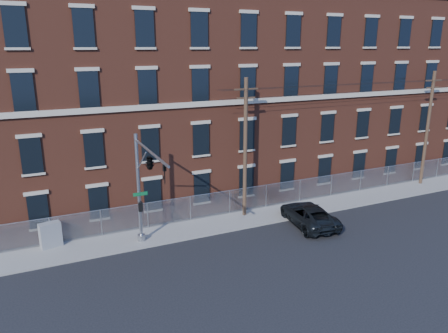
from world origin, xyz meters
name	(u,v)px	position (x,y,z in m)	size (l,w,h in m)	color
ground	(257,254)	(0.00, 0.00, 0.00)	(140.00, 140.00, 0.00)	black
sidewalk	(356,198)	(12.00, 5.00, 0.06)	(65.00, 3.00, 0.12)	gray
mill_building	(299,89)	(12.00, 13.93, 8.15)	(55.30, 14.32, 16.30)	brown
chain_link_fence	(346,183)	(12.00, 6.30, 1.06)	(59.06, 0.06, 1.85)	#A5A8AD
traffic_signal_mast	(147,171)	(-6.00, 2.18, 5.39)	(0.90, 6.75, 7.00)	#9EA0A5
utility_pole_near	(245,146)	(2.00, 5.60, 5.34)	(1.80, 0.28, 10.00)	#4F3827
utility_pole_mid	(428,127)	(20.00, 5.60, 5.34)	(1.80, 0.28, 10.00)	#4F3827
overhead_wires	(433,83)	(20.00, 5.60, 9.12)	(40.00, 0.62, 0.62)	black
pickup_truck	(308,215)	(5.38, 2.35, 0.75)	(2.49, 5.40, 1.50)	black
utility_cabinet	(50,235)	(-11.32, 6.00, 0.90)	(1.25, 0.63, 1.57)	gray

